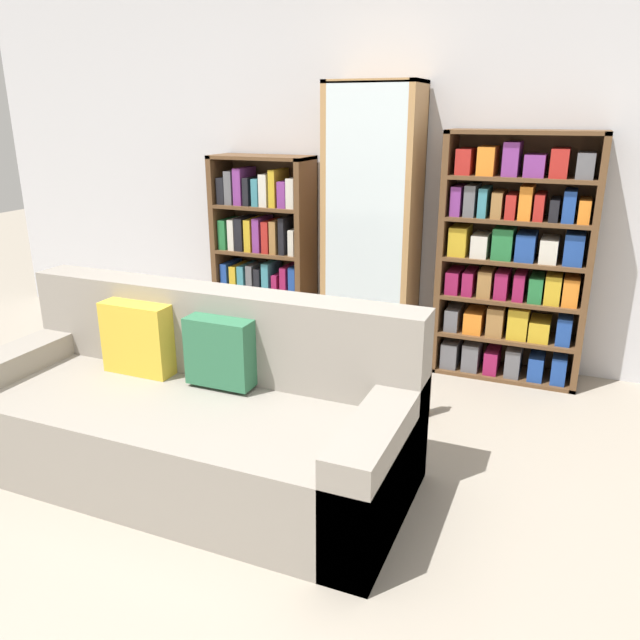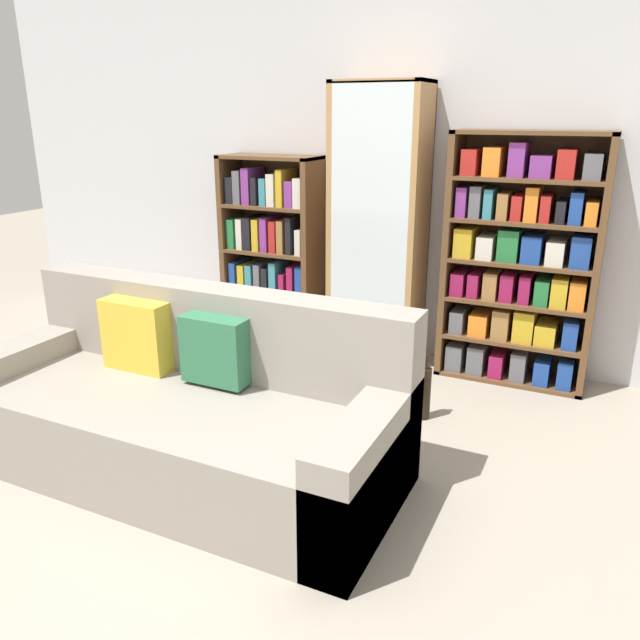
{
  "view_description": "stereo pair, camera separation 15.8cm",
  "coord_description": "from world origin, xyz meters",
  "px_view_note": "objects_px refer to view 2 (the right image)",
  "views": [
    {
      "loc": [
        1.16,
        -1.71,
        1.65
      ],
      "look_at": [
        -0.12,
        1.35,
        0.54
      ],
      "focal_mm": 35.0,
      "sensor_mm": 36.0,
      "label": 1
    },
    {
      "loc": [
        1.3,
        -1.64,
        1.65
      ],
      "look_at": [
        -0.12,
        1.35,
        0.54
      ],
      "focal_mm": 35.0,
      "sensor_mm": 36.0,
      "label": 2
    }
  ],
  "objects_px": {
    "display_cabinet": "(379,228)",
    "wine_bottle": "(424,392)",
    "bookshelf_left": "(272,253)",
    "bookshelf_right": "(520,265)",
    "couch": "(185,412)"
  },
  "relations": [
    {
      "from": "wine_bottle",
      "to": "bookshelf_right",
      "type": "bearing_deg",
      "value": 66.52
    },
    {
      "from": "bookshelf_right",
      "to": "display_cabinet",
      "type": "bearing_deg",
      "value": -179.01
    },
    {
      "from": "display_cabinet",
      "to": "bookshelf_right",
      "type": "relative_size",
      "value": 1.19
    },
    {
      "from": "bookshelf_left",
      "to": "wine_bottle",
      "type": "xyz_separation_m",
      "value": [
        1.41,
        -0.79,
        -0.5
      ]
    },
    {
      "from": "couch",
      "to": "display_cabinet",
      "type": "bearing_deg",
      "value": 79.83
    },
    {
      "from": "display_cabinet",
      "to": "bookshelf_right",
      "type": "distance_m",
      "value": 0.94
    },
    {
      "from": "couch",
      "to": "bookshelf_left",
      "type": "height_order",
      "value": "bookshelf_left"
    },
    {
      "from": "bookshelf_left",
      "to": "display_cabinet",
      "type": "height_order",
      "value": "display_cabinet"
    },
    {
      "from": "couch",
      "to": "bookshelf_left",
      "type": "xyz_separation_m",
      "value": [
        -0.52,
        1.77,
        0.37
      ]
    },
    {
      "from": "display_cabinet",
      "to": "bookshelf_right",
      "type": "bearing_deg",
      "value": 0.99
    },
    {
      "from": "bookshelf_right",
      "to": "wine_bottle",
      "type": "height_order",
      "value": "bookshelf_right"
    },
    {
      "from": "bookshelf_right",
      "to": "wine_bottle",
      "type": "bearing_deg",
      "value": -113.48
    },
    {
      "from": "display_cabinet",
      "to": "wine_bottle",
      "type": "distance_m",
      "value": 1.23
    },
    {
      "from": "display_cabinet",
      "to": "bookshelf_left",
      "type": "bearing_deg",
      "value": 178.89
    },
    {
      "from": "wine_bottle",
      "to": "couch",
      "type": "bearing_deg",
      "value": -132.52
    }
  ]
}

